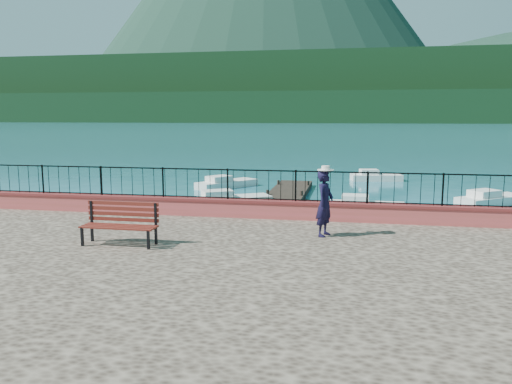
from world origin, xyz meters
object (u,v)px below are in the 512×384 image
(boat_4, at_px, (376,175))
(boat_0, at_px, (230,197))
(boat_1, at_px, (366,203))
(boat_3, at_px, (227,181))
(person, at_px, (325,203))
(park_bench, at_px, (120,233))
(boat_2, at_px, (492,197))

(boat_4, bearing_deg, boat_0, -135.38)
(boat_1, xyz_separation_m, boat_3, (-8.32, 6.45, 0.00))
(boat_1, relative_size, boat_3, 0.86)
(boat_4, bearing_deg, person, -106.98)
(park_bench, distance_m, boat_1, 13.67)
(person, xyz_separation_m, boat_0, (-5.26, 10.58, -1.70))
(boat_2, height_order, boat_3, same)
(park_bench, xyz_separation_m, boat_4, (7.47, 23.58, -1.12))
(person, xyz_separation_m, boat_3, (-6.88, 16.49, -1.70))
(boat_0, bearing_deg, park_bench, -119.04)
(boat_3, distance_m, boat_4, 10.64)
(park_bench, xyz_separation_m, boat_0, (-0.22, 12.52, -1.12))
(person, height_order, boat_3, person)
(park_bench, bearing_deg, boat_1, 61.71)
(person, distance_m, boat_1, 10.29)
(boat_0, height_order, boat_2, same)
(boat_0, xyz_separation_m, boat_3, (-1.62, 5.91, 0.00))
(person, distance_m, boat_0, 11.94)
(boat_3, bearing_deg, boat_4, -23.49)
(boat_1, relative_size, boat_2, 0.88)
(park_bench, bearing_deg, boat_4, 72.55)
(boat_4, bearing_deg, boat_2, -68.40)
(boat_0, distance_m, boat_2, 13.26)
(park_bench, relative_size, boat_0, 0.47)
(person, height_order, boat_2, person)
(park_bench, relative_size, boat_2, 0.48)
(boat_1, bearing_deg, boat_4, 85.80)
(park_bench, bearing_deg, boat_0, 91.13)
(person, bearing_deg, boat_1, 10.93)
(boat_0, distance_m, boat_1, 6.72)
(person, bearing_deg, boat_2, -11.27)
(boat_3, bearing_deg, boat_2, -65.09)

